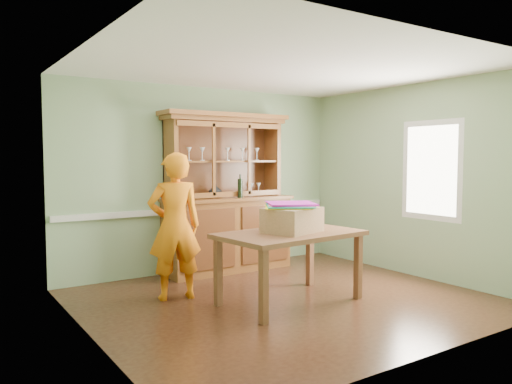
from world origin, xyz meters
TOP-DOWN VIEW (x-y plane):
  - floor at (0.00, 0.00)m, footprint 4.50×4.50m
  - ceiling at (0.00, 0.00)m, footprint 4.50×4.50m
  - wall_back at (0.00, 2.00)m, footprint 4.50×0.00m
  - wall_left at (-2.25, 0.00)m, footprint 0.00×4.00m
  - wall_right at (2.25, 0.00)m, footprint 0.00×4.00m
  - wall_front at (0.00, -2.00)m, footprint 4.50×0.00m
  - chair_rail at (0.00, 1.98)m, footprint 4.41×0.05m
  - framed_map at (-2.23, 0.30)m, footprint 0.03×0.60m
  - window_panel at (2.23, -0.30)m, footprint 0.03×0.96m
  - china_hutch at (0.22, 1.74)m, footprint 1.97×0.65m
  - dining_table at (-0.00, -0.08)m, footprint 1.71×1.12m
  - cardboard_box at (0.01, -0.11)m, footprint 0.73×0.65m
  - kite_stack at (0.01, -0.07)m, footprint 0.71×0.71m
  - person at (-1.06, 0.77)m, footprint 0.70×0.54m

SIDE VIEW (x-z plane):
  - floor at x=0.00m, z-range 0.00..0.00m
  - dining_table at x=0.00m, z-range 0.31..1.13m
  - china_hutch at x=0.22m, z-range -0.35..1.97m
  - person at x=-1.06m, z-range 0.00..1.73m
  - chair_rail at x=0.00m, z-range 0.86..0.94m
  - cardboard_box at x=0.01m, z-range 0.82..1.10m
  - kite_stack at x=0.01m, z-range 1.10..1.15m
  - wall_back at x=0.00m, z-range -0.90..3.60m
  - wall_left at x=-2.25m, z-range -0.65..3.35m
  - wall_right at x=2.25m, z-range -0.65..3.35m
  - wall_front at x=0.00m, z-range -0.90..3.60m
  - window_panel at x=2.23m, z-range 0.82..2.18m
  - framed_map at x=-2.23m, z-range 1.32..1.78m
  - ceiling at x=0.00m, z-range 2.70..2.70m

